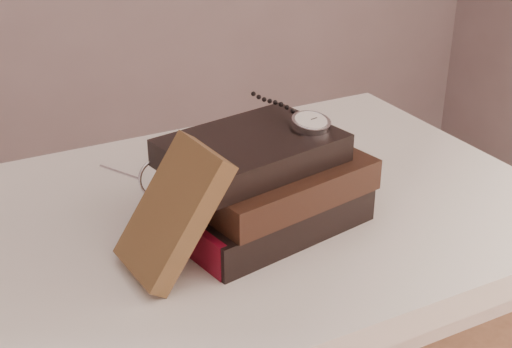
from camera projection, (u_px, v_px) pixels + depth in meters
table at (199, 273)px, 1.00m from camera, size 1.00×0.60×0.75m
book_stack at (264, 184)px, 0.92m from camera, size 0.28×0.21×0.12m
journal at (173, 212)px, 0.82m from camera, size 0.13×0.11×0.15m
pocket_watch at (308, 121)px, 0.92m from camera, size 0.06×0.16×0.02m
eyeglasses at (171, 171)px, 0.93m from camera, size 0.12×0.14×0.05m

